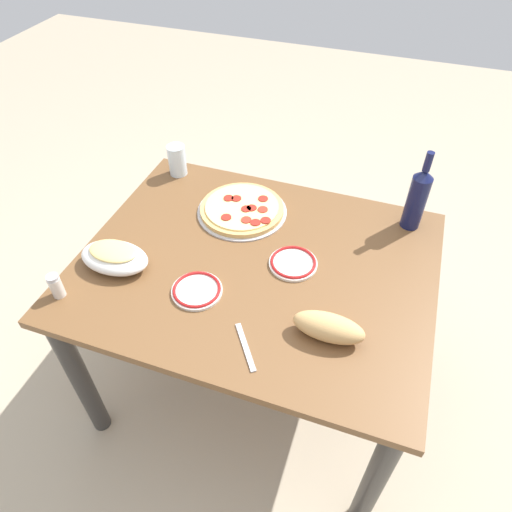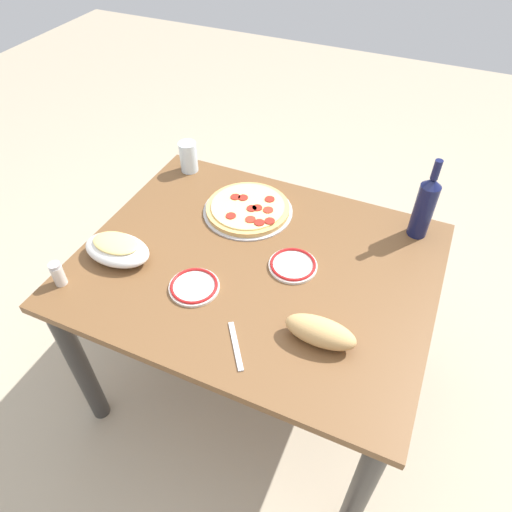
{
  "view_description": "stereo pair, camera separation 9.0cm",
  "coord_description": "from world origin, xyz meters",
  "px_view_note": "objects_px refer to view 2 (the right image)",
  "views": [
    {
      "loc": [
        0.36,
        -1.05,
        1.86
      ],
      "look_at": [
        0.0,
        0.0,
        0.77
      ],
      "focal_mm": 32.34,
      "sensor_mm": 36.0,
      "label": 1
    },
    {
      "loc": [
        0.45,
        -1.01,
        1.86
      ],
      "look_at": [
        0.0,
        0.0,
        0.77
      ],
      "focal_mm": 32.34,
      "sensor_mm": 36.0,
      "label": 2
    }
  ],
  "objects_px": {
    "wine_bottle": "(425,206)",
    "water_glass": "(188,157)",
    "side_plate_near": "(194,286)",
    "spice_shaker": "(58,274)",
    "pepperoni_pizza": "(248,209)",
    "side_plate_far": "(293,265)",
    "bread_loaf": "(320,332)",
    "baked_pasta_dish": "(117,248)",
    "dining_table": "(256,286)"
  },
  "relations": [
    {
      "from": "side_plate_near",
      "to": "bread_loaf",
      "type": "height_order",
      "value": "bread_loaf"
    },
    {
      "from": "dining_table",
      "to": "pepperoni_pizza",
      "type": "xyz_separation_m",
      "value": [
        -0.14,
        0.24,
        0.14
      ]
    },
    {
      "from": "baked_pasta_dish",
      "to": "wine_bottle",
      "type": "distance_m",
      "value": 1.07
    },
    {
      "from": "pepperoni_pizza",
      "to": "bread_loaf",
      "type": "distance_m",
      "value": 0.63
    },
    {
      "from": "water_glass",
      "to": "baked_pasta_dish",
      "type": "bearing_deg",
      "value": -85.82
    },
    {
      "from": "wine_bottle",
      "to": "spice_shaker",
      "type": "relative_size",
      "value": 3.56
    },
    {
      "from": "side_plate_near",
      "to": "dining_table",
      "type": "bearing_deg",
      "value": 54.5
    },
    {
      "from": "baked_pasta_dish",
      "to": "bread_loaf",
      "type": "xyz_separation_m",
      "value": [
        0.74,
        -0.05,
        -0.0
      ]
    },
    {
      "from": "baked_pasta_dish",
      "to": "bread_loaf",
      "type": "relative_size",
      "value": 1.13
    },
    {
      "from": "water_glass",
      "to": "spice_shaker",
      "type": "distance_m",
      "value": 0.74
    },
    {
      "from": "baked_pasta_dish",
      "to": "dining_table",
      "type": "bearing_deg",
      "value": 20.72
    },
    {
      "from": "baked_pasta_dish",
      "to": "wine_bottle",
      "type": "bearing_deg",
      "value": 30.53
    },
    {
      "from": "pepperoni_pizza",
      "to": "baked_pasta_dish",
      "type": "height_order",
      "value": "baked_pasta_dish"
    },
    {
      "from": "side_plate_near",
      "to": "pepperoni_pizza",
      "type": "bearing_deg",
      "value": 90.62
    },
    {
      "from": "water_glass",
      "to": "side_plate_far",
      "type": "bearing_deg",
      "value": -30.94
    },
    {
      "from": "dining_table",
      "to": "pepperoni_pizza",
      "type": "bearing_deg",
      "value": 120.27
    },
    {
      "from": "side_plate_near",
      "to": "spice_shaker",
      "type": "distance_m",
      "value": 0.44
    },
    {
      "from": "pepperoni_pizza",
      "to": "spice_shaker",
      "type": "relative_size",
      "value": 3.95
    },
    {
      "from": "side_plate_near",
      "to": "side_plate_far",
      "type": "relative_size",
      "value": 1.0
    },
    {
      "from": "pepperoni_pizza",
      "to": "wine_bottle",
      "type": "xyz_separation_m",
      "value": [
        0.61,
        0.13,
        0.11
      ]
    },
    {
      "from": "wine_bottle",
      "to": "bread_loaf",
      "type": "xyz_separation_m",
      "value": [
        -0.18,
        -0.59,
        -0.09
      ]
    },
    {
      "from": "water_glass",
      "to": "side_plate_near",
      "type": "distance_m",
      "value": 0.68
    },
    {
      "from": "side_plate_far",
      "to": "spice_shaker",
      "type": "xyz_separation_m",
      "value": [
        -0.67,
        -0.38,
        0.03
      ]
    },
    {
      "from": "baked_pasta_dish",
      "to": "wine_bottle",
      "type": "height_order",
      "value": "wine_bottle"
    },
    {
      "from": "dining_table",
      "to": "wine_bottle",
      "type": "relative_size",
      "value": 3.87
    },
    {
      "from": "side_plate_near",
      "to": "side_plate_far",
      "type": "distance_m",
      "value": 0.34
    },
    {
      "from": "side_plate_near",
      "to": "side_plate_far",
      "type": "xyz_separation_m",
      "value": [
        0.26,
        0.22,
        -0.0
      ]
    },
    {
      "from": "wine_bottle",
      "to": "baked_pasta_dish",
      "type": "bearing_deg",
      "value": -149.47
    },
    {
      "from": "wine_bottle",
      "to": "water_glass",
      "type": "distance_m",
      "value": 0.96
    },
    {
      "from": "side_plate_near",
      "to": "spice_shaker",
      "type": "relative_size",
      "value": 1.89
    },
    {
      "from": "pepperoni_pizza",
      "to": "side_plate_far",
      "type": "height_order",
      "value": "pepperoni_pizza"
    },
    {
      "from": "baked_pasta_dish",
      "to": "side_plate_far",
      "type": "xyz_separation_m",
      "value": [
        0.57,
        0.2,
        -0.03
      ]
    },
    {
      "from": "pepperoni_pizza",
      "to": "wine_bottle",
      "type": "bearing_deg",
      "value": 12.38
    },
    {
      "from": "water_glass",
      "to": "side_plate_near",
      "type": "bearing_deg",
      "value": -59.07
    },
    {
      "from": "baked_pasta_dish",
      "to": "side_plate_near",
      "type": "xyz_separation_m",
      "value": [
        0.31,
        -0.02,
        -0.03
      ]
    },
    {
      "from": "dining_table",
      "to": "baked_pasta_dish",
      "type": "height_order",
      "value": "baked_pasta_dish"
    },
    {
      "from": "side_plate_near",
      "to": "wine_bottle",
      "type": "bearing_deg",
      "value": 42.72
    },
    {
      "from": "side_plate_far",
      "to": "spice_shaker",
      "type": "bearing_deg",
      "value": -150.59
    },
    {
      "from": "side_plate_far",
      "to": "bread_loaf",
      "type": "distance_m",
      "value": 0.31
    },
    {
      "from": "side_plate_near",
      "to": "side_plate_far",
      "type": "height_order",
      "value": "same"
    },
    {
      "from": "pepperoni_pizza",
      "to": "bread_loaf",
      "type": "bearing_deg",
      "value": -46.26
    },
    {
      "from": "baked_pasta_dish",
      "to": "water_glass",
      "type": "distance_m",
      "value": 0.57
    },
    {
      "from": "side_plate_near",
      "to": "side_plate_far",
      "type": "bearing_deg",
      "value": 40.48
    },
    {
      "from": "wine_bottle",
      "to": "spice_shaker",
      "type": "xyz_separation_m",
      "value": [
        -1.02,
        -0.72,
        -0.08
      ]
    },
    {
      "from": "water_glass",
      "to": "side_plate_near",
      "type": "height_order",
      "value": "water_glass"
    },
    {
      "from": "spice_shaker",
      "to": "bread_loaf",
      "type": "bearing_deg",
      "value": 8.5
    },
    {
      "from": "baked_pasta_dish",
      "to": "pepperoni_pizza",
      "type": "bearing_deg",
      "value": 53.19
    },
    {
      "from": "side_plate_far",
      "to": "baked_pasta_dish",
      "type": "bearing_deg",
      "value": -160.66
    },
    {
      "from": "water_glass",
      "to": "bread_loaf",
      "type": "distance_m",
      "value": 1.0
    },
    {
      "from": "baked_pasta_dish",
      "to": "bread_loaf",
      "type": "distance_m",
      "value": 0.74
    }
  ]
}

